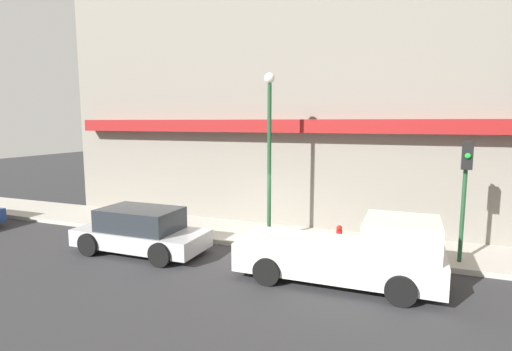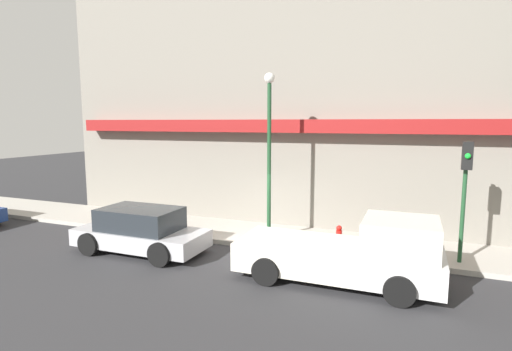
% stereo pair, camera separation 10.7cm
% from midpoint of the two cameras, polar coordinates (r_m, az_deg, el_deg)
% --- Properties ---
extents(ground_plane, '(80.00, 80.00, 0.00)m').
position_cam_midpoint_polar(ground_plane, '(13.91, -1.01, -10.33)').
color(ground_plane, '#2D2D30').
extents(sidewalk, '(36.00, 2.86, 0.17)m').
position_cam_midpoint_polar(sidewalk, '(15.16, 1.10, -8.48)').
color(sidewalk, '#ADA89E').
rests_on(sidewalk, ground).
extents(building, '(19.80, 3.80, 10.59)m').
position_cam_midpoint_polar(building, '(17.32, 4.65, 10.25)').
color(building, gray).
rests_on(building, ground).
extents(pickup_truck, '(5.38, 2.25, 1.85)m').
position_cam_midpoint_polar(pickup_truck, '(11.17, 13.69, -10.74)').
color(pickup_truck, silver).
rests_on(pickup_truck, ground).
extents(parked_car, '(4.40, 2.04, 1.49)m').
position_cam_midpoint_polar(parked_car, '(13.83, -15.93, -7.57)').
color(parked_car, '#ADADB2').
rests_on(parked_car, ground).
extents(fire_hydrant, '(0.20, 0.20, 0.71)m').
position_cam_midpoint_polar(fire_hydrant, '(13.78, 11.98, -8.42)').
color(fire_hydrant, red).
rests_on(fire_hydrant, sidewalk).
extents(street_lamp, '(0.36, 0.36, 5.77)m').
position_cam_midpoint_polar(street_lamp, '(13.75, 2.12, 5.40)').
color(street_lamp, '#1E4728').
rests_on(street_lamp, sidewalk).
extents(traffic_light, '(0.28, 0.42, 3.58)m').
position_cam_midpoint_polar(traffic_light, '(12.95, 27.94, -0.61)').
color(traffic_light, '#1E4728').
rests_on(traffic_light, sidewalk).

